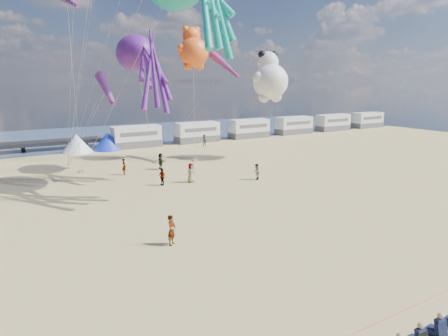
% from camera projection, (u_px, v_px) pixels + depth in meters
% --- Properties ---
extents(ground, '(120.00, 120.00, 0.00)m').
position_uv_depth(ground, '(287.00, 272.00, 19.34)').
color(ground, tan).
rests_on(ground, ground).
extents(water, '(120.00, 120.00, 0.00)m').
position_uv_depth(water, '(72.00, 137.00, 65.50)').
color(water, '#374A69').
rests_on(water, ground).
extents(motorhome_0, '(6.60, 2.50, 3.00)m').
position_uv_depth(motorhome_0, '(136.00, 137.00, 55.60)').
color(motorhome_0, silver).
rests_on(motorhome_0, ground).
extents(motorhome_1, '(6.60, 2.50, 3.00)m').
position_uv_depth(motorhome_1, '(197.00, 132.00, 60.35)').
color(motorhome_1, silver).
rests_on(motorhome_1, ground).
extents(motorhome_2, '(6.60, 2.50, 3.00)m').
position_uv_depth(motorhome_2, '(249.00, 129.00, 65.10)').
color(motorhome_2, silver).
rests_on(motorhome_2, ground).
extents(motorhome_3, '(6.60, 2.50, 3.00)m').
position_uv_depth(motorhome_3, '(294.00, 125.00, 69.85)').
color(motorhome_3, silver).
rests_on(motorhome_3, ground).
extents(motorhome_4, '(6.60, 2.50, 3.00)m').
position_uv_depth(motorhome_4, '(333.00, 123.00, 74.60)').
color(motorhome_4, silver).
rests_on(motorhome_4, ground).
extents(motorhome_5, '(6.60, 2.50, 3.00)m').
position_uv_depth(motorhome_5, '(367.00, 120.00, 79.35)').
color(motorhome_5, silver).
rests_on(motorhome_5, ground).
extents(tent_white, '(4.00, 4.00, 2.40)m').
position_uv_depth(tent_white, '(77.00, 143.00, 51.66)').
color(tent_white, white).
rests_on(tent_white, ground).
extents(tent_blue, '(4.00, 4.00, 2.40)m').
position_uv_depth(tent_blue, '(108.00, 141.00, 53.66)').
color(tent_blue, '#1933CC').
rests_on(tent_blue, ground).
extents(spectator_row, '(6.10, 0.90, 1.30)m').
position_uv_depth(spectator_row, '(435.00, 328.00, 13.92)').
color(spectator_row, black).
rests_on(spectator_row, ground).
extents(rope_line, '(34.00, 0.03, 0.03)m').
position_uv_depth(rope_line, '(372.00, 325.00, 15.14)').
color(rope_line, '#F2338C').
rests_on(rope_line, ground).
extents(standing_person, '(0.76, 0.74, 1.75)m').
position_uv_depth(standing_person, '(172.00, 230.00, 22.46)').
color(standing_person, tan).
rests_on(standing_person, ground).
extents(beachgoer_0, '(0.72, 0.55, 1.79)m').
position_uv_depth(beachgoer_0, '(191.00, 173.00, 36.39)').
color(beachgoer_0, '#7F6659').
rests_on(beachgoer_0, ground).
extents(beachgoer_1, '(0.88, 0.88, 1.54)m').
position_uv_depth(beachgoer_1, '(256.00, 172.00, 37.35)').
color(beachgoer_1, '#7F6659').
rests_on(beachgoer_1, ground).
extents(beachgoer_3, '(0.83, 1.12, 1.56)m').
position_uv_depth(beachgoer_3, '(162.00, 177.00, 35.40)').
color(beachgoer_3, '#7F6659').
rests_on(beachgoer_3, ground).
extents(beachgoer_4, '(0.42, 1.01, 1.73)m').
position_uv_depth(beachgoer_4, '(161.00, 161.00, 41.79)').
color(beachgoer_4, '#7F6659').
rests_on(beachgoer_4, ground).
extents(beachgoer_5, '(0.56, 1.52, 1.61)m').
position_uv_depth(beachgoer_5, '(124.00, 166.00, 39.50)').
color(beachgoer_5, '#7F6659').
rests_on(beachgoer_5, ground).
extents(beachgoer_7, '(0.90, 0.98, 1.68)m').
position_uv_depth(beachgoer_7, '(205.00, 141.00, 56.51)').
color(beachgoer_7, '#7F6659').
rests_on(beachgoer_7, ground).
extents(sandbag_a, '(0.50, 0.35, 0.22)m').
position_uv_depth(sandbag_a, '(81.00, 171.00, 40.53)').
color(sandbag_a, gray).
rests_on(sandbag_a, ground).
extents(sandbag_b, '(0.50, 0.35, 0.22)m').
position_uv_depth(sandbag_b, '(155.00, 162.00, 45.39)').
color(sandbag_b, gray).
rests_on(sandbag_b, ground).
extents(sandbag_c, '(0.50, 0.35, 0.22)m').
position_uv_depth(sandbag_c, '(195.00, 160.00, 46.23)').
color(sandbag_c, gray).
rests_on(sandbag_c, ground).
extents(sandbag_d, '(0.50, 0.35, 0.22)m').
position_uv_depth(sandbag_d, '(157.00, 162.00, 45.27)').
color(sandbag_d, gray).
rests_on(sandbag_d, ground).
extents(sandbag_e, '(0.50, 0.35, 0.22)m').
position_uv_depth(sandbag_e, '(67.00, 168.00, 42.05)').
color(sandbag_e, gray).
rests_on(sandbag_e, ground).
extents(kite_octopus_purple, '(3.76, 8.56, 9.73)m').
position_uv_depth(kite_octopus_purple, '(135.00, 53.00, 38.96)').
color(kite_octopus_purple, '#591C80').
extents(kite_panda, '(5.81, 5.60, 6.92)m').
position_uv_depth(kite_panda, '(270.00, 82.00, 45.87)').
color(kite_panda, white).
extents(kite_teddy_orange, '(5.00, 4.84, 5.76)m').
position_uv_depth(kite_teddy_orange, '(193.00, 53.00, 44.85)').
color(kite_teddy_orange, '#FE5D1D').
extents(windsock_mid, '(1.01, 6.05, 6.05)m').
position_uv_depth(windsock_mid, '(225.00, 65.00, 44.56)').
color(windsock_mid, red).
extents(windsock_right, '(1.04, 4.65, 4.63)m').
position_uv_depth(windsock_right, '(107.00, 90.00, 31.93)').
color(windsock_right, red).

